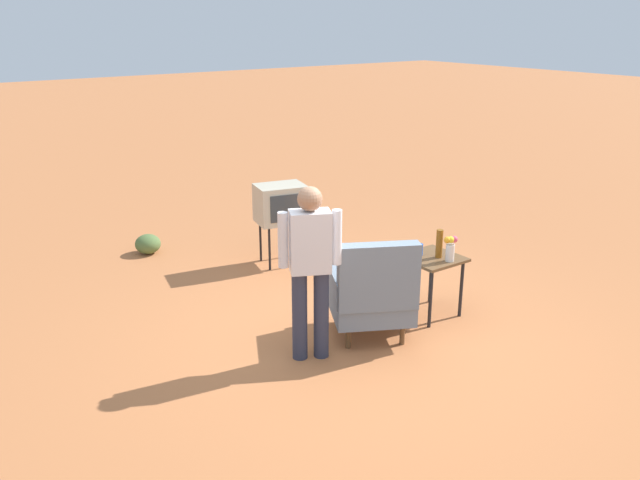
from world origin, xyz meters
TOP-DOWN VIEW (x-y plane):
  - ground_plane at (0.00, 0.00)m, footprint 60.00×60.00m
  - armchair at (-0.13, 0.02)m, footprint 1.04×1.04m
  - side_table at (-0.99, -0.05)m, footprint 0.56×0.56m
  - tv_on_stand at (-0.54, -2.27)m, footprint 0.68×0.56m
  - person_standing at (0.57, -0.02)m, footprint 0.52×0.36m
  - bottle_tall_amber at (-1.03, -0.00)m, footprint 0.07×0.07m
  - soda_can_blue at (-0.92, -0.16)m, footprint 0.07×0.07m
  - flower_vase at (-1.04, 0.14)m, footprint 0.14×0.10m
  - shrub_near at (0.72, -3.61)m, footprint 0.34×0.34m

SIDE VIEW (x-z plane):
  - ground_plane at x=0.00m, z-range 0.00..0.00m
  - shrub_near at x=0.72m, z-range 0.00..0.26m
  - armchair at x=-0.13m, z-range -0.03..1.03m
  - side_table at x=-0.99m, z-range 0.23..0.88m
  - soda_can_blue at x=-0.92m, z-range 0.65..0.77m
  - tv_on_stand at x=-0.54m, z-range 0.27..1.30m
  - flower_vase at x=-1.04m, z-range 0.67..0.93m
  - bottle_tall_amber at x=-1.03m, z-range 0.65..0.95m
  - person_standing at x=0.57m, z-range 0.12..1.76m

